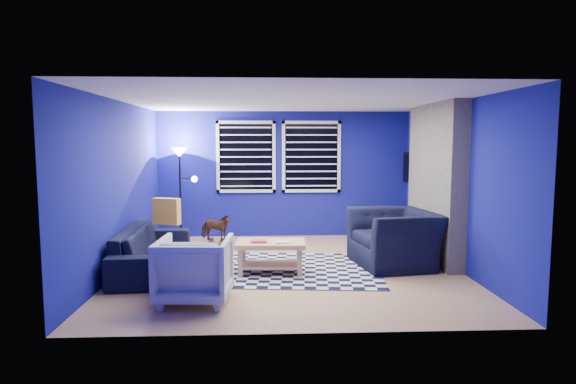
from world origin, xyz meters
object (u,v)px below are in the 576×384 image
object	(u,v)px
sofa	(153,250)
coffee_table	(271,250)
rocking_horse	(215,228)
floor_lamp	(181,165)
armchair_bent	(194,269)
cabinet	(371,228)
tv	(412,168)
armchair_big	(395,238)

from	to	relation	value
sofa	coffee_table	distance (m)	1.75
sofa	rocking_horse	distance (m)	1.93
sofa	floor_lamp	xyz separation A→B (m)	(0.05, 2.18, 1.14)
armchair_bent	cabinet	world-z (taller)	armchair_bent
tv	sofa	xyz separation A→B (m)	(-4.47, -2.07, -1.08)
floor_lamp	cabinet	bearing A→B (deg)	-1.31
armchair_big	cabinet	world-z (taller)	armchair_big
armchair_bent	coffee_table	size ratio (longest dim) A/B	0.85
rocking_horse	floor_lamp	size ratio (longest dim) A/B	0.33
sofa	cabinet	distance (m)	4.25
rocking_horse	coffee_table	world-z (taller)	rocking_horse
sofa	armchair_big	size ratio (longest dim) A/B	1.68
tv	sofa	distance (m)	5.05
tv	rocking_horse	world-z (taller)	tv
floor_lamp	coffee_table	bearing A→B (deg)	-55.05
armchair_bent	cabinet	size ratio (longest dim) A/B	1.35
cabinet	floor_lamp	world-z (taller)	floor_lamp
rocking_horse	cabinet	world-z (taller)	rocking_horse
tv	cabinet	size ratio (longest dim) A/B	1.57
coffee_table	rocking_horse	bearing A→B (deg)	116.48
sofa	cabinet	world-z (taller)	sofa
tv	cabinet	xyz separation A→B (m)	(-0.78, 0.03, -1.16)
cabinet	rocking_horse	bearing A→B (deg)	-149.78
sofa	rocking_horse	xyz separation A→B (m)	(0.73, 1.79, 0.00)
armchair_big	cabinet	size ratio (longest dim) A/B	2.04
coffee_table	armchair_bent	bearing A→B (deg)	-128.07
tv	rocking_horse	size ratio (longest dim) A/B	1.69
rocking_horse	sofa	bearing A→B (deg)	170.85
armchair_bent	rocking_horse	distance (m)	3.19
armchair_big	rocking_horse	size ratio (longest dim) A/B	2.20
tv	sofa	world-z (taller)	tv
sofa	floor_lamp	size ratio (longest dim) A/B	1.23
armchair_big	coffee_table	xyz separation A→B (m)	(-1.91, -0.38, -0.08)
armchair_bent	floor_lamp	xyz separation A→B (m)	(-0.77, 3.58, 1.07)
armchair_bent	cabinet	distance (m)	4.53
rocking_horse	coffee_table	size ratio (longest dim) A/B	0.58
armchair_bent	coffee_table	xyz separation A→B (m)	(0.92, 1.17, -0.05)
coffee_table	cabinet	xyz separation A→B (m)	(1.96, 2.32, -0.10)
tv	cabinet	distance (m)	1.40
rocking_horse	floor_lamp	distance (m)	1.38
coffee_table	cabinet	distance (m)	3.04
rocking_horse	coffee_table	distance (m)	2.25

